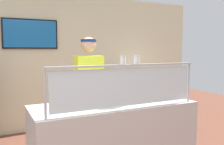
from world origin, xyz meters
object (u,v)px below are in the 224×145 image
at_px(parmesan_shaker, 123,61).
at_px(pizza_box_stack, 141,77).
at_px(worker_figure, 89,91).
at_px(pizza_server, 108,101).
at_px(pepper_flake_shaker, 137,60).
at_px(pizza_tray, 104,103).

relative_size(parmesan_shaker, pizza_box_stack, 0.17).
xyz_separation_m(parmesan_shaker, worker_figure, (0.00, 0.98, -0.47)).
height_order(pizza_server, pepper_flake_shaker, pepper_flake_shaker).
height_order(pepper_flake_shaker, worker_figure, worker_figure).
distance_m(pizza_server, pepper_flake_shaker, 0.60).
distance_m(pizza_server, worker_figure, 0.69).
distance_m(pepper_flake_shaker, worker_figure, 1.10).
relative_size(pepper_flake_shaker, worker_figure, 0.05).
bearing_deg(worker_figure, pizza_box_stack, 35.79).
distance_m(pizza_tray, pizza_server, 0.05).
height_order(worker_figure, pizza_box_stack, worker_figure).
xyz_separation_m(pizza_tray, pepper_flake_shaker, (0.24, -0.31, 0.51)).
height_order(pepper_flake_shaker, pizza_box_stack, pepper_flake_shaker).
xyz_separation_m(pizza_tray, worker_figure, (0.08, 0.66, 0.04)).
height_order(pizza_server, parmesan_shaker, parmesan_shaker).
height_order(pizza_tray, pizza_box_stack, pizza_box_stack).
relative_size(pepper_flake_shaker, pizza_box_stack, 0.18).
distance_m(pizza_server, pizza_box_stack, 2.54).
bearing_deg(pizza_tray, parmesan_shaker, -75.86).
bearing_deg(pizza_box_stack, parmesan_shaker, -127.41).
bearing_deg(pizza_box_stack, pizza_tray, -133.08).
relative_size(pizza_tray, parmesan_shaker, 5.32).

